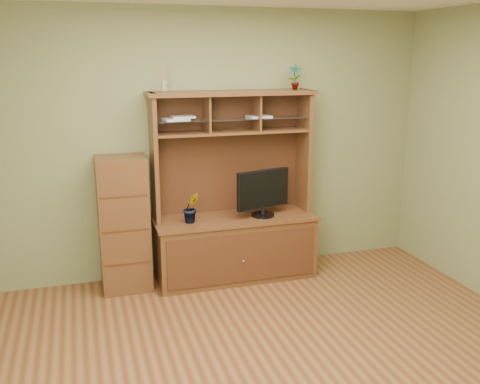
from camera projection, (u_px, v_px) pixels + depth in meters
name	position (u px, v px, depth m)	size (l,w,h in m)	color
room	(290.00, 190.00, 3.62)	(4.54, 4.04, 2.74)	#572F18
media_hutch	(234.00, 228.00, 5.46)	(1.66, 0.61, 1.90)	#462814
monitor	(263.00, 192.00, 5.37)	(0.59, 0.23, 0.48)	black
orchid_plant	(191.00, 208.00, 5.19)	(0.17, 0.13, 0.30)	#36571D
top_plant	(295.00, 77.00, 5.35)	(0.13, 0.09, 0.25)	#245E20
reed_diffuser	(164.00, 80.00, 4.98)	(0.06, 0.06, 0.28)	silver
magazines	(206.00, 118.00, 5.18)	(1.09, 0.21, 0.04)	silver
side_cabinet	(124.00, 224.00, 5.15)	(0.47, 0.43, 1.31)	#462814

